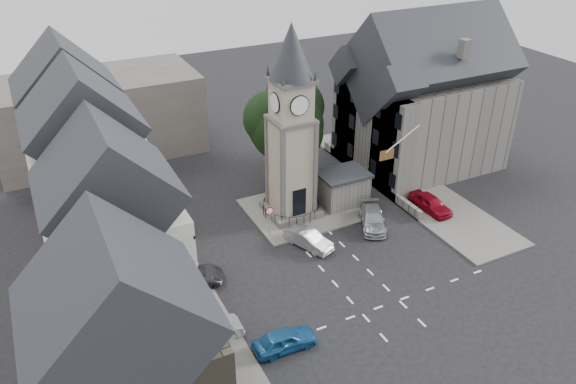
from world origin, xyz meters
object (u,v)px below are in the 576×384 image
clock_tower (291,126)px  stone_shelter (342,188)px  car_east_red (430,203)px  pedestrian (392,177)px  car_west_blue (284,340)px

clock_tower → stone_shelter: (4.80, -0.49, -6.57)m
car_east_red → clock_tower: bearing=150.9°
stone_shelter → car_east_red: size_ratio=1.00×
car_east_red → pedestrian: 5.33m
stone_shelter → pedestrian: stone_shelter is taller
car_west_blue → car_east_red: bearing=-62.5°
stone_shelter → car_east_red: 7.70m
stone_shelter → pedestrian: size_ratio=2.60×
stone_shelter → car_east_red: bearing=-36.0°
clock_tower → car_west_blue: size_ratio=4.06×
car_east_red → car_west_blue: bearing=-158.8°
clock_tower → car_east_red: size_ratio=3.78×
clock_tower → stone_shelter: bearing=-5.8°
stone_shelter → car_east_red: stone_shelter is taller
clock_tower → pedestrian: clock_tower is taller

